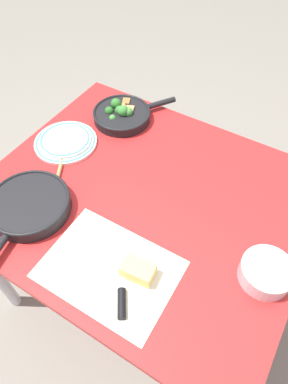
% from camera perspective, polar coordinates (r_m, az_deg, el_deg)
% --- Properties ---
extents(ground_plane, '(14.00, 14.00, 0.00)m').
position_cam_1_polar(ground_plane, '(1.83, 0.00, -15.03)').
color(ground_plane, slate).
extents(dining_table_red, '(1.11, 0.94, 0.73)m').
position_cam_1_polar(dining_table_red, '(1.26, 0.00, -2.92)').
color(dining_table_red, red).
rests_on(dining_table_red, ground_plane).
extents(skillet_broccoli, '(0.27, 0.34, 0.08)m').
position_cam_1_polar(skillet_broccoli, '(1.48, -3.60, 12.89)').
color(skillet_broccoli, black).
rests_on(skillet_broccoli, dining_table_red).
extents(skillet_eggs, '(0.27, 0.39, 0.05)m').
position_cam_1_polar(skillet_eggs, '(1.20, -18.57, -2.09)').
color(skillet_eggs, black).
rests_on(skillet_eggs, dining_table_red).
extents(wooden_spoon, '(0.20, 0.34, 0.02)m').
position_cam_1_polar(wooden_spoon, '(1.28, -14.25, 2.20)').
color(wooden_spoon, '#A87A4C').
rests_on(wooden_spoon, dining_table_red).
extents(parchment_sheet, '(0.40, 0.29, 0.00)m').
position_cam_1_polar(parchment_sheet, '(1.05, -5.75, -12.66)').
color(parchment_sheet, silver).
rests_on(parchment_sheet, dining_table_red).
extents(grater_knife, '(0.18, 0.25, 0.02)m').
position_cam_1_polar(grater_knife, '(1.02, -3.73, -15.04)').
color(grater_knife, silver).
rests_on(grater_knife, dining_table_red).
extents(cheese_block, '(0.10, 0.07, 0.05)m').
position_cam_1_polar(cheese_block, '(1.02, -1.02, -12.91)').
color(cheese_block, '#EACC66').
rests_on(cheese_block, dining_table_red).
extents(dinner_plate_stack, '(0.25, 0.25, 0.03)m').
position_cam_1_polar(dinner_plate_stack, '(1.40, -12.95, 8.29)').
color(dinner_plate_stack, white).
rests_on(dinner_plate_stack, dining_table_red).
extents(prep_bowl_steel, '(0.15, 0.15, 0.06)m').
position_cam_1_polar(prep_bowl_steel, '(1.07, 19.67, -12.51)').
color(prep_bowl_steel, '#B7B7BC').
rests_on(prep_bowl_steel, dining_table_red).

